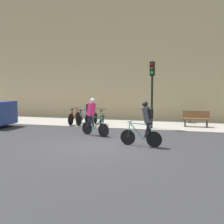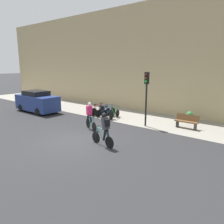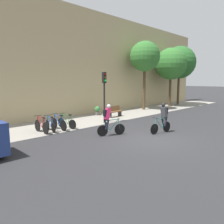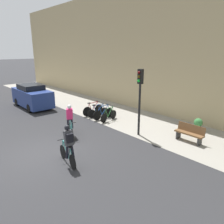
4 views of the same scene
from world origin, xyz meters
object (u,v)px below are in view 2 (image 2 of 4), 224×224
at_px(traffic_light_pole, 146,89).
at_px(parked_bike_3, 114,114).
at_px(cyclist_pink, 90,115).
at_px(parked_bike_1, 103,112).
at_px(cyclist_grey, 105,129).
at_px(potted_plant, 189,116).
at_px(parked_bike_2, 109,112).
at_px(parked_car, 37,102).
at_px(parked_bike_0, 98,110).
at_px(bench, 187,121).

bearing_deg(traffic_light_pole, parked_bike_3, 172.81).
xyz_separation_m(cyclist_pink, parked_bike_1, (-1.70, 3.23, -0.57)).
height_order(cyclist_grey, potted_plant, cyclist_grey).
bearing_deg(parked_bike_2, cyclist_grey, -51.90).
distance_m(cyclist_pink, potted_plant, 7.24).
height_order(parked_bike_1, parked_car, parked_car).
xyz_separation_m(parked_bike_3, potted_plant, (4.86, 2.57, 0.06)).
height_order(cyclist_grey, parked_bike_0, cyclist_grey).
relative_size(parked_bike_2, parked_bike_3, 1.07).
relative_size(cyclist_grey, parked_bike_3, 1.10).
relative_size(cyclist_pink, bench, 1.18).
relative_size(cyclist_pink, parked_bike_2, 1.02).
xyz_separation_m(bench, parked_car, (-12.09, -3.21, 0.43)).
bearing_deg(potted_plant, parked_bike_0, -158.67).
xyz_separation_m(parked_bike_0, potted_plant, (6.58, 2.57, 0.03)).
bearing_deg(parked_bike_2, bench, 8.69).
relative_size(parked_car, potted_plant, 5.51).
distance_m(parked_bike_1, bench, 6.50).
xyz_separation_m(cyclist_grey, parked_bike_1, (-4.46, 4.95, -0.57)).
distance_m(parked_bike_1, parked_bike_3, 1.15).
height_order(parked_bike_0, parked_bike_3, parked_bike_0).
relative_size(parked_bike_3, potted_plant, 2.04).
relative_size(bench, parked_car, 0.34).
distance_m(parked_bike_0, potted_plant, 7.07).
distance_m(parked_bike_0, parked_bike_1, 0.58).
height_order(parked_bike_1, parked_bike_2, parked_bike_2).
height_order(cyclist_pink, parked_bike_1, cyclist_pink).
bearing_deg(cyclist_pink, bench, 41.06).
relative_size(cyclist_pink, parked_car, 0.41).
bearing_deg(traffic_light_pole, potted_plant, 57.02).
distance_m(traffic_light_pole, potted_plant, 4.07).
height_order(cyclist_pink, potted_plant, cyclist_pink).
relative_size(parked_bike_2, parked_car, 0.40).
xyz_separation_m(traffic_light_pole, bench, (2.33, 1.27, -2.03)).
bearing_deg(potted_plant, cyclist_grey, -101.62).
xyz_separation_m(parked_bike_3, parked_car, (-6.81, -2.31, 0.52)).
relative_size(parked_bike_3, bench, 1.08).
height_order(parked_bike_3, bench, parked_bike_3).
bearing_deg(parked_car, potted_plant, 22.71).
distance_m(parked_bike_1, parked_car, 6.13).
distance_m(cyclist_pink, parked_bike_0, 3.99).
xyz_separation_m(cyclist_pink, parked_car, (-7.36, 0.92, -0.05)).
relative_size(cyclist_grey, parked_bike_1, 1.10).
xyz_separation_m(cyclist_grey, potted_plant, (1.55, 7.53, -0.51)).
distance_m(parked_bike_2, parked_bike_3, 0.58).
bearing_deg(cyclist_grey, parked_bike_2, 128.10).
xyz_separation_m(cyclist_grey, parked_car, (-10.12, 2.65, -0.05)).
relative_size(cyclist_pink, parked_bike_3, 1.10).
height_order(parked_bike_1, traffic_light_pole, traffic_light_pole).
distance_m(parked_bike_0, bench, 7.07).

